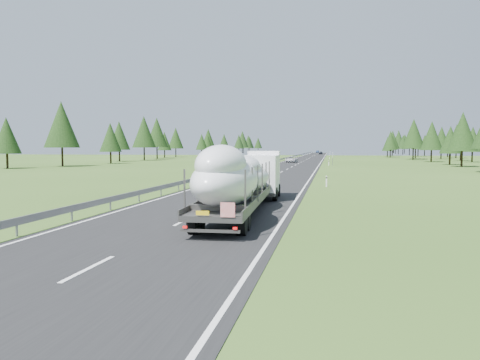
% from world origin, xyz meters
% --- Properties ---
extents(ground, '(400.00, 400.00, 0.00)m').
position_xyz_m(ground, '(0.00, 0.00, 0.00)').
color(ground, '#314E1A').
rests_on(ground, ground).
extents(road_surface, '(10.00, 400.00, 0.02)m').
position_xyz_m(road_surface, '(0.00, 100.00, 0.01)').
color(road_surface, black).
rests_on(road_surface, ground).
extents(guardrail, '(0.10, 400.00, 0.76)m').
position_xyz_m(guardrail, '(-5.30, 99.94, 0.60)').
color(guardrail, slate).
rests_on(guardrail, ground).
extents(marker_posts, '(0.13, 350.08, 1.00)m').
position_xyz_m(marker_posts, '(6.50, 155.00, 0.54)').
color(marker_posts, silver).
rests_on(marker_posts, ground).
extents(highway_sign, '(0.08, 0.90, 2.60)m').
position_xyz_m(highway_sign, '(7.20, 80.00, 1.81)').
color(highway_sign, slate).
rests_on(highway_sign, ground).
extents(tree_line_right, '(26.89, 327.83, 12.53)m').
position_xyz_m(tree_line_right, '(39.19, 113.42, 6.76)').
color(tree_line_right, black).
rests_on(tree_line_right, ground).
extents(tree_line_left, '(15.31, 327.62, 12.49)m').
position_xyz_m(tree_line_left, '(-43.56, 134.90, 7.01)').
color(tree_line_left, black).
rests_on(tree_line_left, ground).
extents(boat_truck, '(3.03, 17.59, 3.64)m').
position_xyz_m(boat_truck, '(2.18, 12.25, 1.93)').
color(boat_truck, white).
rests_on(boat_truck, ground).
extents(distant_van, '(2.76, 5.26, 1.41)m').
position_xyz_m(distant_van, '(-2.06, 96.47, 0.71)').
color(distant_van, silver).
rests_on(distant_van, ground).
extents(distant_car_dark, '(2.10, 4.61, 1.53)m').
position_xyz_m(distant_car_dark, '(1.91, 226.95, 0.77)').
color(distant_car_dark, black).
rests_on(distant_car_dark, ground).
extents(distant_car_blue, '(1.84, 4.77, 1.55)m').
position_xyz_m(distant_car_blue, '(-1.45, 291.73, 0.77)').
color(distant_car_blue, '#15233C').
rests_on(distant_car_blue, ground).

